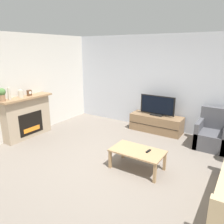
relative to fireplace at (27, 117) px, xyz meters
The scene contains 13 objects.
ground_plane 2.86m from the fireplace, ahead, with size 24.00×24.00×0.00m, color slate.
wall_back 3.88m from the fireplace, 42.50° to the left, with size 12.00×0.06×2.70m.
wall_left 0.81m from the fireplace, 149.98° to the right, with size 0.06×12.00×2.70m.
fireplace is the anchor object (origin of this frame).
mantel_vase_left 0.81m from the fireplace, 87.75° to the right, with size 0.07×0.07×0.31m.
mantel_vase_centre_left 0.65m from the fireplace, 81.05° to the right, with size 0.13×0.13×0.22m.
mantel_clock 0.64m from the fireplace, 82.96° to the left, with size 0.08×0.11×0.15m.
potted_plant 0.94m from the fireplace, 88.41° to the right, with size 0.17×0.17×0.31m.
tv_stand 3.58m from the fireplace, 38.85° to the left, with size 1.47×0.53×0.48m.
tv 3.57m from the fireplace, 38.83° to the left, with size 1.00×0.18×0.57m.
armchair 4.74m from the fireplace, 24.75° to the left, with size 0.70×0.76×0.93m.
coffee_table 3.24m from the fireplace, ahead, with size 1.02×0.59×0.40m.
remote 3.44m from the fireplace, ahead, with size 0.06×0.15×0.02m.
Camera 1 is at (2.10, -3.33, 2.31)m, focal length 35.00 mm.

